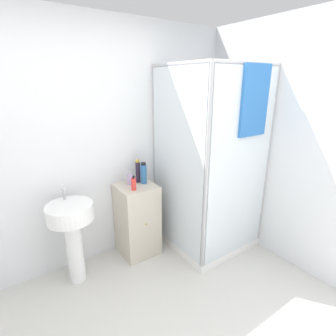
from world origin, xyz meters
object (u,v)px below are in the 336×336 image
Objects in this scene: soap_dispenser at (134,184)px; lotion_bottle_white at (130,179)px; shampoo_bottle_blue at (144,173)px; shampoo_bottle_tall_black at (138,171)px; sink at (72,227)px.

soap_dispenser is 0.16m from lotion_bottle_white.
soap_dispenser is 0.21m from shampoo_bottle_blue.
soap_dispenser is at bearing -149.23° from shampoo_bottle_blue.
soap_dispenser is 0.23m from shampoo_bottle_tall_black.
shampoo_bottle_blue reaches higher than lotion_bottle_white.
shampoo_bottle_tall_black is (0.14, 0.17, 0.06)m from soap_dispenser.
shampoo_bottle_tall_black is at bearing 49.78° from soap_dispenser.
lotion_bottle_white is (0.68, 0.12, 0.29)m from sink.
shampoo_bottle_tall_black is 0.13m from lotion_bottle_white.
sink is 0.75m from lotion_bottle_white.
soap_dispenser is 0.67× the size of shampoo_bottle_blue.
lotion_bottle_white is (0.03, 0.15, -0.00)m from soap_dispenser.
sink is at bearing -174.78° from shampoo_bottle_blue.
sink is 0.90m from shampoo_bottle_blue.
shampoo_bottle_blue is at bearing 5.22° from sink.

